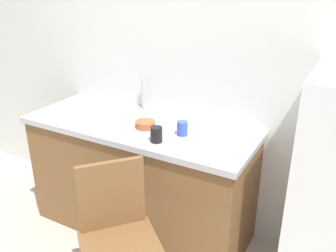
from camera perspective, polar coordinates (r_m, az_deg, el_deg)
name	(u,v)px	position (r m, az deg, el deg)	size (l,w,h in m)	color
back_wall	(197,51)	(2.53, 4.62, 11.59)	(4.80, 0.10, 2.60)	silver
cabinet_base	(141,180)	(2.69, -4.19, -8.34)	(1.56, 0.60, 0.81)	brown
countertop	(139,126)	(2.49, -4.47, 0.00)	(1.60, 0.64, 0.04)	#B7B7BC
faucet	(143,94)	(2.70, -3.86, 5.02)	(0.02, 0.02, 0.24)	#B7B7BC
chair	(118,238)	(2.04, -7.73, -16.86)	(0.56, 0.56, 0.89)	brown
dish_tray	(73,110)	(2.74, -14.55, 2.49)	(0.28, 0.20, 0.05)	white
terracotta_bowl	(145,124)	(2.41, -3.57, 0.26)	(0.13, 0.13, 0.05)	#B25B33
cup_blue	(182,128)	(2.29, 2.24, -0.35)	(0.07, 0.07, 0.09)	blue
cup_black	(156,134)	(2.19, -1.83, -1.32)	(0.07, 0.07, 0.09)	black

